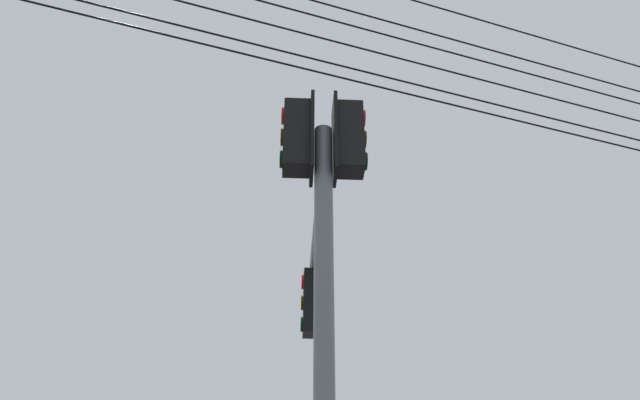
% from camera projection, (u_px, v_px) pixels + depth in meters
% --- Properties ---
extents(signal_mast_assembly, '(4.08, 2.13, 6.25)m').
position_uv_depth(signal_mast_assembly, '(321.00, 268.00, 6.64)').
color(signal_mast_assembly, slate).
rests_on(signal_mast_assembly, ground).
extents(overhead_wire_span, '(3.44, 29.28, 1.91)m').
position_uv_depth(overhead_wire_span, '(417.00, 52.00, 8.06)').
color(overhead_wire_span, black).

